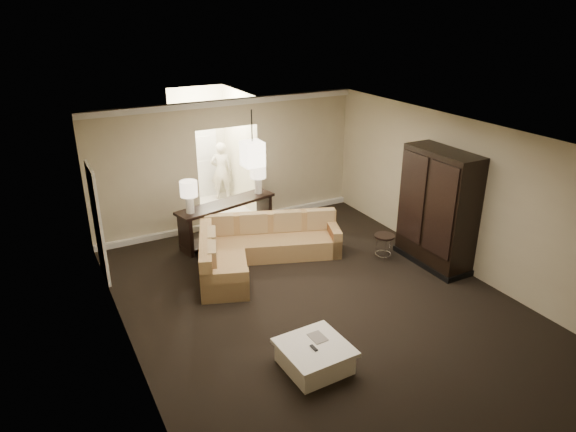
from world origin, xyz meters
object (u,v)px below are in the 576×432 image
drink_table (384,242)px  person (221,168)px  armoire (437,211)px  console_table (227,218)px  sectional_sofa (256,248)px  coffee_table (315,356)px

drink_table → person: size_ratio=0.30×
armoire → drink_table: 1.17m
console_table → person: (0.82, 2.40, 0.31)m
person → drink_table: bearing=125.9°
console_table → armoire: 4.21m
sectional_sofa → person: person is taller
sectional_sofa → coffee_table: sectional_sofa is taller
console_table → armoire: size_ratio=1.01×
sectional_sofa → drink_table: 2.50m
coffee_table → armoire: size_ratio=0.41×
drink_table → coffee_table: bearing=-142.7°
sectional_sofa → coffee_table: 3.23m
sectional_sofa → console_table: 1.24m
armoire → drink_table: size_ratio=4.53×
coffee_table → person: bearing=79.1°
sectional_sofa → person: 3.73m
armoire → coffee_table: bearing=-156.0°
console_table → person: bearing=57.7°
sectional_sofa → console_table: bearing=114.0°
sectional_sofa → drink_table: bearing=-3.6°
person → console_table: bearing=88.4°
console_table → person: 2.55m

